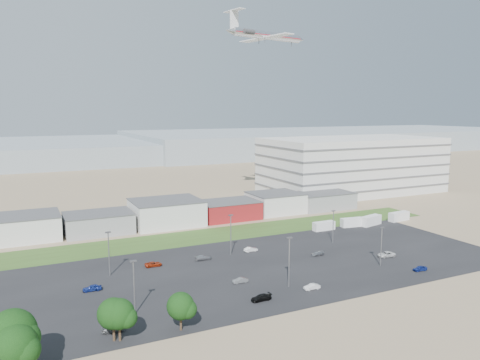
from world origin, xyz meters
TOP-DOWN VIEW (x-y plane):
  - ground at (0.00, 0.00)m, footprint 700.00×700.00m
  - parking_lot at (5.00, 20.00)m, footprint 120.00×50.00m
  - grass_strip at (0.00, 52.00)m, footprint 160.00×16.00m
  - hills_backdrop at (40.00, 315.00)m, footprint 700.00×200.00m
  - building_row at (-17.00, 71.00)m, footprint 170.00×20.00m
  - parking_garage at (90.00, 95.00)m, footprint 80.00×40.00m
  - box_trailer_a at (36.50, 42.26)m, footprint 7.29×2.30m
  - box_trailer_b at (47.49, 42.07)m, footprint 7.78×3.37m
  - box_trailer_c at (54.32, 40.95)m, footprint 8.70×4.48m
  - box_trailer_d at (67.29, 41.65)m, footprint 8.22×3.33m
  - tree_far_left at (-51.67, -5.21)m, footprint 7.22×7.22m
  - tree_left at (-51.36, -7.77)m, footprint 6.33×6.33m
  - tree_mid at (-37.00, -1.77)m, footprint 5.52×5.52m
  - tree_right at (-36.13, -2.18)m, footprint 5.44×5.44m
  - tree_near at (-25.90, -2.92)m, footprint 5.10×5.10m
  - lightpole_front_l at (-31.56, 6.84)m, footprint 1.22×0.51m
  - lightpole_front_m at (1.32, 6.09)m, footprint 1.29×0.54m
  - lightpole_front_r at (28.68, 8.16)m, footprint 1.13×0.47m
  - lightpole_back_l at (-31.98, 29.80)m, footprint 1.21×0.50m
  - lightpole_back_m at (-0.57, 31.74)m, footprint 1.26×0.53m
  - lightpole_back_r at (30.25, 29.30)m, footprint 1.11×0.46m
  - airliner at (40.91, 88.02)m, footprint 44.48×34.53m
  - parked_car_0 at (34.96, 12.90)m, footprint 4.86×2.58m
  - parked_car_2 at (34.50, 1.29)m, footprint 3.62×1.73m
  - parked_car_3 at (-7.49, 2.19)m, footprint 4.33×1.85m
  - parked_car_4 at (-7.04, 12.68)m, footprint 3.53×1.37m
  - parked_car_5 at (-37.02, 22.00)m, footprint 3.98×1.85m
  - parked_car_6 at (-8.53, 31.02)m, footprint 4.31×1.94m
  - parked_car_9 at (-21.28, 31.63)m, footprint 4.19×2.01m
  - parked_car_10 at (-36.53, 1.44)m, footprint 4.04×1.96m
  - parked_car_11 at (5.44, 32.07)m, footprint 3.79×1.42m
  - parked_car_12 at (19.52, 21.50)m, footprint 3.84×1.80m
  - parked_car_13 at (4.97, 2.71)m, footprint 3.63×1.42m

SIDE VIEW (x-z plane):
  - ground at x=0.00m, z-range 0.00..0.00m
  - parking_lot at x=5.00m, z-range 0.00..0.01m
  - grass_strip at x=0.00m, z-range 0.00..0.02m
  - parked_car_12 at x=19.52m, z-range 0.00..1.08m
  - parked_car_10 at x=-36.53m, z-range 0.00..1.13m
  - parked_car_4 at x=-7.04m, z-range 0.00..1.15m
  - parked_car_9 at x=-21.28m, z-range 0.00..1.15m
  - parked_car_13 at x=4.97m, z-range 0.00..1.18m
  - parked_car_2 at x=34.50m, z-range 0.00..1.19m
  - parked_car_6 at x=-8.53m, z-range 0.00..1.23m
  - parked_car_11 at x=5.44m, z-range 0.00..1.24m
  - parked_car_3 at x=-7.49m, z-range 0.00..1.25m
  - parked_car_0 at x=34.96m, z-range 0.00..1.30m
  - parked_car_5 at x=-37.02m, z-range 0.00..1.32m
  - box_trailer_a at x=36.50m, z-range 0.00..2.73m
  - box_trailer_b at x=47.49m, z-range 0.00..2.82m
  - box_trailer_d at x=67.29m, z-range 0.00..3.00m
  - box_trailer_c at x=54.32m, z-range 0.00..3.12m
  - tree_near at x=-25.90m, z-range 0.00..7.66m
  - building_row at x=-17.00m, z-range 0.00..8.00m
  - tree_right at x=-36.13m, z-range 0.00..8.16m
  - tree_mid at x=-37.00m, z-range 0.00..8.28m
  - hills_backdrop at x=40.00m, z-range 0.00..9.00m
  - lightpole_back_r at x=30.25m, z-range 0.00..9.44m
  - tree_left at x=-51.36m, z-range 0.00..9.50m
  - lightpole_front_r at x=28.68m, z-range 0.00..9.59m
  - lightpole_back_l at x=-31.98m, z-range 0.00..10.30m
  - lightpole_front_l at x=-31.56m, z-range 0.00..10.33m
  - lightpole_back_m at x=-0.57m, z-range 0.00..10.75m
  - tree_far_left at x=-51.67m, z-range 0.00..10.83m
  - lightpole_front_m at x=1.32m, z-range 0.00..10.95m
  - parking_garage at x=90.00m, z-range 0.00..25.00m
  - airliner at x=40.91m, z-range 60.23..72.03m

